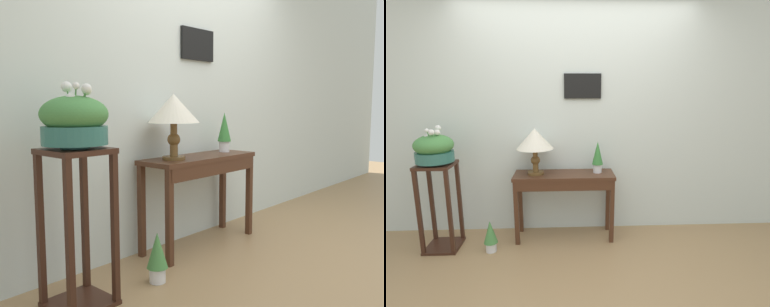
# 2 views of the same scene
# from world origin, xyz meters

# --- Properties ---
(ground_plane) EXTENTS (12.00, 12.00, 0.01)m
(ground_plane) POSITION_xyz_m (0.00, 0.00, -0.00)
(ground_plane) COLOR #9E7A51
(back_wall_with_art) EXTENTS (9.00, 0.13, 2.80)m
(back_wall_with_art) POSITION_xyz_m (0.00, 1.36, 1.40)
(back_wall_with_art) COLOR silver
(back_wall_with_art) RESTS_ON ground
(console_table) EXTENTS (1.06, 0.35, 0.73)m
(console_table) POSITION_xyz_m (-0.13, 1.07, 0.61)
(console_table) COLOR #472819
(console_table) RESTS_ON ground
(table_lamp) EXTENTS (0.38, 0.38, 0.49)m
(table_lamp) POSITION_xyz_m (-0.43, 1.09, 1.09)
(table_lamp) COLOR brown
(table_lamp) RESTS_ON console_table
(potted_plant_on_console) EXTENTS (0.12, 0.12, 0.34)m
(potted_plant_on_console) POSITION_xyz_m (0.22, 1.12, 0.92)
(potted_plant_on_console) COLOR silver
(potted_plant_on_console) RESTS_ON console_table
(pedestal_stand_left) EXTENTS (0.33, 0.33, 0.90)m
(pedestal_stand_left) POSITION_xyz_m (-1.38, 0.92, 0.45)
(pedestal_stand_left) COLOR #381E14
(pedestal_stand_left) RESTS_ON ground
(planter_bowl_wide) EXTENTS (0.36, 0.36, 0.36)m
(planter_bowl_wide) POSITION_xyz_m (-1.38, 0.92, 1.05)
(planter_bowl_wide) COLOR #2D665B
(planter_bowl_wide) RESTS_ON pedestal_stand_left
(potted_plant_floor) EXTENTS (0.14, 0.14, 0.33)m
(potted_plant_floor) POSITION_xyz_m (-0.88, 0.82, 0.18)
(potted_plant_floor) COLOR silver
(potted_plant_floor) RESTS_ON ground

